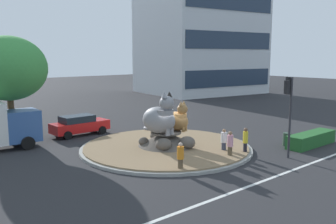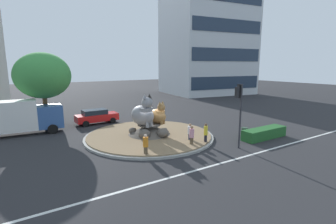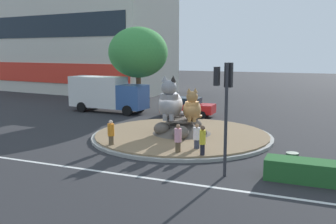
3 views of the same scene
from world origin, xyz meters
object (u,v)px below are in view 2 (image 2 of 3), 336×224
(office_tower, at_px, (207,30))
(sedan_on_far_lane, at_px, (96,116))
(pedestrian_yellow_shirt, at_px, (206,133))
(traffic_light_mast, at_px, (239,102))
(broadleaf_tree_behind_island, at_px, (43,76))
(litter_bin, at_px, (244,133))
(pedestrian_pink_shirt, at_px, (192,136))
(delivery_box_truck, at_px, (17,117))
(cat_statue_grey, at_px, (143,114))
(cat_statue_tabby, at_px, (158,115))
(pedestrian_white_shirt, at_px, (190,133))
(pedestrian_orange_shirt, at_px, (146,145))

(office_tower, bearing_deg, sedan_on_far_lane, -142.61)
(pedestrian_yellow_shirt, distance_m, sedan_on_far_lane, 13.23)
(traffic_light_mast, bearing_deg, broadleaf_tree_behind_island, 43.30)
(traffic_light_mast, height_order, litter_bin, traffic_light_mast)
(pedestrian_pink_shirt, bearing_deg, delivery_box_truck, 123.81)
(cat_statue_grey, distance_m, sedan_on_far_lane, 8.32)
(traffic_light_mast, bearing_deg, office_tower, -32.44)
(cat_statue_tabby, distance_m, litter_bin, 7.84)
(pedestrian_white_shirt, relative_size, pedestrian_yellow_shirt, 0.91)
(broadleaf_tree_behind_island, relative_size, pedestrian_orange_shirt, 4.53)
(pedestrian_orange_shirt, bearing_deg, delivery_box_truck, 166.09)
(pedestrian_orange_shirt, height_order, sedan_on_far_lane, pedestrian_orange_shirt)
(traffic_light_mast, xyz_separation_m, delivery_box_truck, (-14.22, 13.35, -1.92))
(office_tower, bearing_deg, cat_statue_tabby, -129.50)
(sedan_on_far_lane, bearing_deg, traffic_light_mast, -65.82)
(pedestrian_orange_shirt, bearing_deg, litter_bin, 41.35)
(delivery_box_truck, bearing_deg, broadleaf_tree_behind_island, 30.00)
(traffic_light_mast, xyz_separation_m, pedestrian_orange_shirt, (-6.94, 2.01, -2.75))
(pedestrian_orange_shirt, distance_m, sedan_on_far_lane, 12.07)
(office_tower, height_order, pedestrian_white_shirt, office_tower)
(litter_bin, bearing_deg, broadleaf_tree_behind_island, 137.89)
(office_tower, height_order, litter_bin, office_tower)
(office_tower, relative_size, broadleaf_tree_behind_island, 3.69)
(broadleaf_tree_behind_island, height_order, litter_bin, broadleaf_tree_behind_island)
(cat_statue_tabby, distance_m, traffic_light_mast, 7.23)
(pedestrian_yellow_shirt, bearing_deg, litter_bin, 16.19)
(litter_bin, bearing_deg, pedestrian_orange_shirt, 177.95)
(pedestrian_pink_shirt, distance_m, litter_bin, 5.69)
(office_tower, relative_size, sedan_on_far_lane, 6.17)
(cat_statue_tabby, bearing_deg, litter_bin, 35.94)
(pedestrian_white_shirt, bearing_deg, office_tower, -62.10)
(pedestrian_white_shirt, xyz_separation_m, pedestrian_pink_shirt, (-0.67, -1.07, 0.07))
(cat_statue_grey, xyz_separation_m, pedestrian_orange_shirt, (-1.91, -4.05, -1.35))
(sedan_on_far_lane, distance_m, litter_bin, 15.63)
(pedestrian_pink_shirt, distance_m, delivery_box_truck, 16.04)
(broadleaf_tree_behind_island, distance_m, pedestrian_orange_shirt, 14.21)
(pedestrian_white_shirt, height_order, sedan_on_far_lane, pedestrian_white_shirt)
(cat_statue_tabby, xyz_separation_m, pedestrian_yellow_shirt, (2.00, -4.16, -0.99))
(broadleaf_tree_behind_island, relative_size, litter_bin, 8.43)
(cat_statue_tabby, height_order, delivery_box_truck, cat_statue_tabby)
(cat_statue_grey, bearing_deg, pedestrian_orange_shirt, -38.86)
(cat_statue_grey, distance_m, pedestrian_pink_shirt, 4.77)
(cat_statue_grey, distance_m, office_tower, 40.49)
(cat_statue_tabby, xyz_separation_m, broadleaf_tree_behind_island, (-8.07, 8.60, 3.36))
(traffic_light_mast, relative_size, sedan_on_far_lane, 1.09)
(sedan_on_far_lane, bearing_deg, pedestrian_pink_shirt, -73.88)
(traffic_light_mast, height_order, broadleaf_tree_behind_island, broadleaf_tree_behind_island)
(cat_statue_tabby, relative_size, sedan_on_far_lane, 0.48)
(pedestrian_pink_shirt, xyz_separation_m, delivery_box_truck, (-11.29, 11.36, 0.79))
(office_tower, bearing_deg, delivery_box_truck, -146.74)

